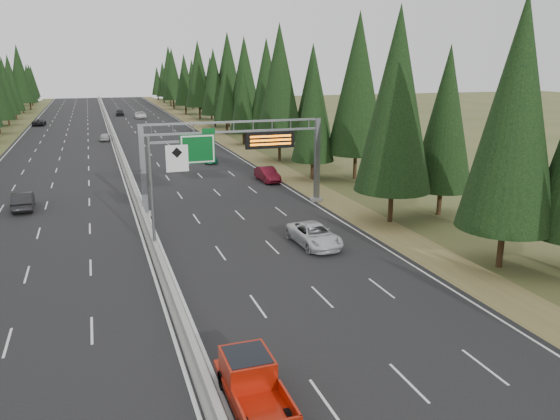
# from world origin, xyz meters

# --- Properties ---
(road) EXTENTS (32.00, 260.00, 0.08)m
(road) POSITION_xyz_m (0.00, 80.00, 0.04)
(road) COLOR black
(road) RESTS_ON ground
(shoulder_right) EXTENTS (3.60, 260.00, 0.06)m
(shoulder_right) POSITION_xyz_m (17.80, 80.00, 0.03)
(shoulder_right) COLOR olive
(shoulder_right) RESTS_ON ground
(median_barrier) EXTENTS (0.70, 260.00, 0.85)m
(median_barrier) POSITION_xyz_m (0.00, 80.00, 0.41)
(median_barrier) COLOR gray
(median_barrier) RESTS_ON road
(sign_gantry) EXTENTS (16.75, 0.98, 7.80)m
(sign_gantry) POSITION_xyz_m (8.92, 34.88, 5.27)
(sign_gantry) COLOR slate
(sign_gantry) RESTS_ON road
(hov_sign_pole) EXTENTS (2.80, 0.50, 8.00)m
(hov_sign_pole) POSITION_xyz_m (0.58, 24.97, 4.72)
(hov_sign_pole) COLOR slate
(hov_sign_pole) RESTS_ON road
(tree_row_right) EXTENTS (11.64, 241.70, 18.95)m
(tree_row_right) POSITION_xyz_m (22.07, 76.70, 9.22)
(tree_row_right) COLOR black
(tree_row_right) RESTS_ON ground
(silver_minivan) EXTENTS (2.79, 5.62, 1.53)m
(silver_minivan) POSITION_xyz_m (11.01, 22.97, 0.84)
(silver_minivan) COLOR silver
(silver_minivan) RESTS_ON road
(red_pickup) EXTENTS (1.93, 5.40, 1.76)m
(red_pickup) POSITION_xyz_m (1.54, 6.44, 1.05)
(red_pickup) COLOR black
(red_pickup) RESTS_ON road
(car_ahead_green) EXTENTS (1.84, 4.12, 1.37)m
(car_ahead_green) POSITION_xyz_m (10.77, 58.73, 0.77)
(car_ahead_green) COLOR #166241
(car_ahead_green) RESTS_ON road
(car_ahead_dkred) EXTENTS (1.79, 4.77, 1.56)m
(car_ahead_dkred) POSITION_xyz_m (14.50, 45.00, 0.86)
(car_ahead_dkred) COLOR #590C19
(car_ahead_dkred) RESTS_ON road
(car_ahead_dkgrey) EXTENTS (2.12, 4.81, 1.37)m
(car_ahead_dkgrey) POSITION_xyz_m (13.16, 81.97, 0.77)
(car_ahead_dkgrey) COLOR black
(car_ahead_dkgrey) RESTS_ON road
(car_ahead_white) EXTENTS (2.75, 5.56, 1.52)m
(car_ahead_white) POSITION_xyz_m (7.68, 122.85, 0.84)
(car_ahead_white) COLOR white
(car_ahead_white) RESTS_ON road
(car_ahead_far) EXTENTS (1.99, 4.72, 1.59)m
(car_ahead_far) POSITION_xyz_m (3.42, 131.49, 0.88)
(car_ahead_far) COLOR black
(car_ahead_far) RESTS_ON road
(car_onc_near) EXTENTS (1.90, 4.93, 1.60)m
(car_onc_near) POSITION_xyz_m (-9.79, 40.60, 0.88)
(car_onc_near) COLOR black
(car_onc_near) RESTS_ON road
(car_onc_white) EXTENTS (1.89, 4.03, 1.33)m
(car_onc_white) POSITION_xyz_m (-1.50, 84.93, 0.75)
(car_onc_white) COLOR #B3B3B3
(car_onc_white) RESTS_ON road
(car_onc_far) EXTENTS (2.63, 5.21, 1.41)m
(car_onc_far) POSITION_xyz_m (-13.89, 113.82, 0.79)
(car_onc_far) COLOR black
(car_onc_far) RESTS_ON road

